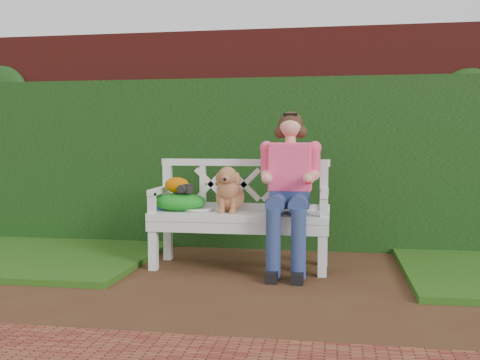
# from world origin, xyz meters

# --- Properties ---
(ground) EXTENTS (60.00, 60.00, 0.00)m
(ground) POSITION_xyz_m (0.00, 0.00, 0.00)
(ground) COLOR #462616
(brick_wall) EXTENTS (10.00, 0.30, 2.20)m
(brick_wall) POSITION_xyz_m (0.00, 1.90, 1.10)
(brick_wall) COLOR maroon
(brick_wall) RESTS_ON ground
(ivy_hedge) EXTENTS (10.00, 0.18, 1.70)m
(ivy_hedge) POSITION_xyz_m (0.00, 1.68, 0.85)
(ivy_hedge) COLOR #2A5F1E
(ivy_hedge) RESTS_ON ground
(grass_left) EXTENTS (2.60, 2.00, 0.05)m
(grass_left) POSITION_xyz_m (-2.40, 0.90, 0.03)
(grass_left) COLOR #12330C
(grass_left) RESTS_ON ground
(garden_bench) EXTENTS (1.63, 0.74, 0.48)m
(garden_bench) POSITION_xyz_m (-0.25, 0.77, 0.24)
(garden_bench) COLOR white
(garden_bench) RESTS_ON ground
(seated_woman) EXTENTS (0.58, 0.75, 1.26)m
(seated_woman) POSITION_xyz_m (0.17, 0.75, 0.63)
(seated_woman) COLOR #D4546E
(seated_woman) RESTS_ON ground
(dog) EXTENTS (0.33, 0.40, 0.39)m
(dog) POSITION_xyz_m (-0.34, 0.75, 0.68)
(dog) COLOR #AF532C
(dog) RESTS_ON garden_bench
(tennis_racket) EXTENTS (0.58, 0.30, 0.03)m
(tennis_racket) POSITION_xyz_m (-0.65, 0.78, 0.49)
(tennis_racket) COLOR silver
(tennis_racket) RESTS_ON garden_bench
(green_bag) EXTENTS (0.54, 0.47, 0.15)m
(green_bag) POSITION_xyz_m (-0.78, 0.77, 0.56)
(green_bag) COLOR #368333
(green_bag) RESTS_ON garden_bench
(camera_item) EXTENTS (0.14, 0.12, 0.08)m
(camera_item) POSITION_xyz_m (-0.73, 0.75, 0.67)
(camera_item) COLOR black
(camera_item) RESTS_ON green_bag
(baseball_glove) EXTENTS (0.23, 0.18, 0.13)m
(baseball_glove) POSITION_xyz_m (-0.80, 0.76, 0.70)
(baseball_glove) COLOR #BE5E01
(baseball_glove) RESTS_ON green_bag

